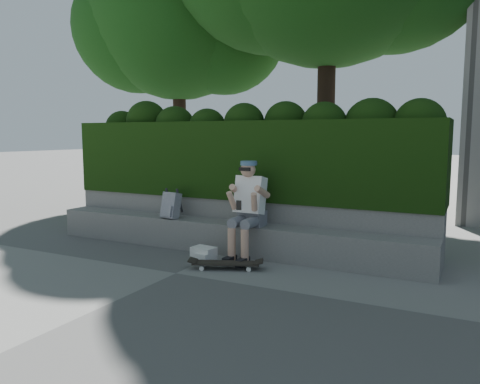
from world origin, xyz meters
The scene contains 9 objects.
ground centered at (0.00, 0.00, 0.00)m, with size 80.00×80.00×0.00m, color slate.
bench_ledge centered at (0.00, 1.25, 0.23)m, with size 6.00×0.45×0.45m, color gray.
planter_wall centered at (0.00, 1.73, 0.38)m, with size 6.00×0.50×0.75m, color gray.
hedge centered at (0.00, 1.95, 1.35)m, with size 6.00×1.00×1.20m, color black.
tree_right centered at (-3.73, 5.60, 4.90)m, with size 4.53×4.53×7.17m.
person centered at (0.49, 1.07, 0.75)m, with size 0.40×0.76×1.38m.
skateboard centered at (0.47, 0.45, 0.08)m, with size 0.88×0.54×0.09m.
backpack_plaid centered at (-0.88, 1.15, 0.65)m, with size 0.28×0.15×0.40m, color #A2A1A6.
backpack_ground centered at (0.03, 0.63, 0.10)m, with size 0.32×0.22×0.20m, color silver.
Camera 1 is at (3.33, -4.75, 1.74)m, focal length 35.00 mm.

